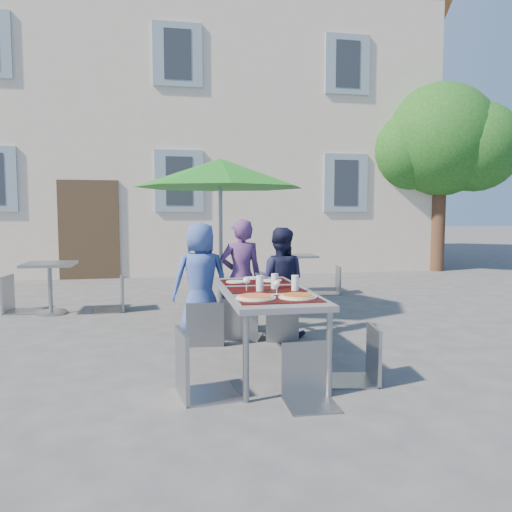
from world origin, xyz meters
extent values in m
plane|color=#434345|center=(0.00, 0.00, 0.00)|extent=(90.00, 90.00, 0.00)
cube|color=beige|center=(0.00, 11.50, 3.50)|extent=(13.00, 8.00, 7.00)
cube|color=brown|center=(0.00, 11.50, 7.00)|extent=(13.60, 8.20, 8.20)
cube|color=#3F2E1E|center=(-2.00, 7.47, 1.10)|extent=(1.30, 0.06, 2.20)
cube|color=gray|center=(0.00, 7.47, 2.20)|extent=(1.10, 0.06, 1.40)
cube|color=#262B33|center=(0.00, 7.45, 2.20)|extent=(0.60, 0.04, 1.10)
cube|color=gray|center=(0.00, 7.47, 5.00)|extent=(1.10, 0.06, 1.40)
cube|color=#262B33|center=(0.00, 7.45, 5.00)|extent=(0.60, 0.04, 1.10)
cube|color=gray|center=(4.00, 7.47, 2.20)|extent=(1.10, 0.06, 1.40)
cube|color=#262B33|center=(4.00, 7.45, 2.20)|extent=(0.60, 0.04, 1.10)
cube|color=gray|center=(4.00, 7.47, 5.00)|extent=(1.10, 0.06, 1.40)
cube|color=#262B33|center=(4.00, 7.45, 5.00)|extent=(0.60, 0.04, 1.10)
cylinder|color=#492F1F|center=(6.50, 7.50, 1.40)|extent=(0.36, 0.36, 2.80)
sphere|color=#134913|center=(6.50, 7.50, 3.30)|extent=(2.80, 2.80, 2.80)
sphere|color=#134913|center=(5.70, 7.80, 3.00)|extent=(2.00, 2.00, 2.00)
sphere|color=#134913|center=(7.20, 7.10, 3.10)|extent=(2.20, 2.20, 2.20)
sphere|color=#134913|center=(6.70, 8.10, 3.80)|extent=(1.80, 1.80, 1.80)
cube|color=#4C4C51|center=(0.56, 0.50, 0.72)|extent=(0.80, 1.85, 0.05)
cylinder|color=gray|center=(0.22, -0.37, 0.35)|extent=(0.05, 0.05, 0.70)
cylinder|color=gray|center=(0.90, -0.37, 0.35)|extent=(0.05, 0.05, 0.70)
cylinder|color=gray|center=(0.22, 1.36, 0.35)|extent=(0.05, 0.05, 0.70)
cylinder|color=gray|center=(0.90, 1.36, 0.35)|extent=(0.05, 0.05, 0.70)
cube|color=black|center=(0.56, -0.05, 0.75)|extent=(0.70, 0.42, 0.01)
cube|color=black|center=(0.56, 0.50, 0.75)|extent=(0.70, 0.42, 0.01)
cube|color=black|center=(0.56, 1.05, 0.75)|extent=(0.70, 0.42, 0.01)
cylinder|color=white|center=(0.36, 0.00, 0.76)|extent=(0.34, 0.34, 0.01)
cylinder|color=tan|center=(0.36, 0.00, 0.77)|extent=(0.30, 0.30, 0.01)
cylinder|color=#A13B0F|center=(0.36, 0.00, 0.78)|extent=(0.26, 0.26, 0.01)
cylinder|color=white|center=(0.73, -0.02, 0.76)|extent=(0.33, 0.33, 0.01)
cylinder|color=tan|center=(0.73, -0.02, 0.77)|extent=(0.29, 0.29, 0.01)
cylinder|color=maroon|center=(0.73, -0.02, 0.78)|extent=(0.25, 0.25, 0.01)
cylinder|color=silver|center=(0.48, 0.40, 0.82)|extent=(0.07, 0.07, 0.15)
cylinder|color=silver|center=(0.65, 0.52, 0.82)|extent=(0.07, 0.07, 0.15)
cylinder|color=silver|center=(0.81, 0.36, 0.82)|extent=(0.07, 0.07, 0.15)
cylinder|color=silver|center=(0.36, 0.44, 0.75)|extent=(0.06, 0.06, 0.00)
cylinder|color=silver|center=(0.36, 0.44, 0.79)|extent=(0.01, 0.01, 0.08)
sphere|color=silver|center=(0.36, 0.44, 0.85)|extent=(0.06, 0.06, 0.06)
cylinder|color=silver|center=(0.59, 0.19, 0.75)|extent=(0.06, 0.06, 0.00)
cylinder|color=silver|center=(0.59, 0.19, 0.79)|extent=(0.01, 0.01, 0.08)
sphere|color=silver|center=(0.59, 0.19, 0.85)|extent=(0.06, 0.06, 0.06)
cylinder|color=white|center=(0.35, 1.03, 0.76)|extent=(0.22, 0.22, 0.01)
cube|color=#9DA0A5|center=(0.49, 1.03, 0.76)|extent=(0.02, 0.18, 0.00)
cylinder|color=white|center=(0.74, 1.05, 0.76)|extent=(0.22, 0.22, 0.01)
cube|color=#9DA0A5|center=(0.88, 1.05, 0.76)|extent=(0.02, 0.18, 0.00)
cylinder|color=white|center=(0.58, 1.29, 0.76)|extent=(0.22, 0.22, 0.01)
cube|color=#9DA0A5|center=(0.72, 1.29, 0.76)|extent=(0.02, 0.18, 0.00)
imported|color=#39539C|center=(0.04, 1.81, 0.69)|extent=(0.73, 0.53, 1.37)
imported|color=#543165|center=(0.53, 1.83, 0.70)|extent=(0.52, 0.35, 1.40)
imported|color=#191B38|center=(0.97, 1.66, 0.65)|extent=(0.72, 0.55, 1.31)
cube|color=gray|center=(0.06, 1.50, 0.45)|extent=(0.45, 0.45, 0.03)
cube|color=gray|center=(0.04, 1.31, 0.69)|extent=(0.42, 0.06, 0.49)
cylinder|color=gray|center=(0.25, 1.67, 0.22)|extent=(0.02, 0.02, 0.44)
cylinder|color=gray|center=(-0.10, 1.69, 0.22)|extent=(0.02, 0.02, 0.44)
cylinder|color=gray|center=(0.22, 1.31, 0.22)|extent=(0.02, 0.02, 0.44)
cylinder|color=gray|center=(-0.13, 1.34, 0.22)|extent=(0.02, 0.02, 0.44)
cube|color=gray|center=(0.53, 1.65, 0.44)|extent=(0.53, 0.53, 0.03)
cube|color=gray|center=(0.46, 1.47, 0.68)|extent=(0.40, 0.17, 0.49)
cylinder|color=gray|center=(0.75, 1.76, 0.22)|extent=(0.02, 0.02, 0.43)
cylinder|color=gray|center=(0.42, 1.88, 0.22)|extent=(0.02, 0.02, 0.43)
cylinder|color=gray|center=(0.64, 1.43, 0.22)|extent=(0.02, 0.02, 0.43)
cylinder|color=gray|center=(0.30, 1.55, 0.22)|extent=(0.02, 0.02, 0.43)
cube|color=gray|center=(0.97, 1.48, 0.40)|extent=(0.46, 0.46, 0.03)
cube|color=gray|center=(0.92, 1.31, 0.62)|extent=(0.37, 0.13, 0.44)
cylinder|color=gray|center=(1.17, 1.59, 0.20)|extent=(0.02, 0.02, 0.39)
cylinder|color=gray|center=(0.86, 1.68, 0.20)|extent=(0.02, 0.02, 0.39)
cylinder|color=gray|center=(1.08, 1.29, 0.20)|extent=(0.02, 0.02, 0.39)
cylinder|color=gray|center=(0.77, 1.37, 0.20)|extent=(0.02, 0.02, 0.39)
cube|color=gray|center=(-0.05, -0.16, 0.49)|extent=(0.52, 0.52, 0.03)
cube|color=gray|center=(-0.27, -0.19, 0.77)|extent=(0.10, 0.46, 0.55)
cylinder|color=gray|center=(0.17, -0.33, 0.24)|extent=(0.02, 0.02, 0.48)
cylinder|color=gray|center=(0.11, 0.06, 0.24)|extent=(0.02, 0.02, 0.48)
cylinder|color=gray|center=(-0.22, -0.38, 0.24)|extent=(0.02, 0.02, 0.48)
cylinder|color=gray|center=(-0.27, 0.01, 0.24)|extent=(0.02, 0.02, 0.48)
cube|color=gray|center=(1.21, -0.06, 0.44)|extent=(0.47, 0.47, 0.03)
cube|color=gray|center=(1.40, -0.09, 0.69)|extent=(0.09, 0.41, 0.49)
cylinder|color=gray|center=(1.06, 0.14, 0.22)|extent=(0.02, 0.02, 0.43)
cylinder|color=gray|center=(1.01, -0.21, 0.22)|extent=(0.02, 0.02, 0.43)
cylinder|color=gray|center=(1.41, 0.08, 0.22)|extent=(0.02, 0.02, 0.43)
cylinder|color=gray|center=(1.36, -0.27, 0.22)|extent=(0.02, 0.02, 0.43)
cube|color=gray|center=(0.70, -0.53, 0.41)|extent=(0.39, 0.39, 0.03)
cube|color=gray|center=(0.70, -0.35, 0.64)|extent=(0.39, 0.04, 0.46)
cylinder|color=gray|center=(0.53, -0.69, 0.20)|extent=(0.02, 0.02, 0.40)
cylinder|color=gray|center=(0.86, -0.70, 0.20)|extent=(0.02, 0.02, 0.40)
cylinder|color=gray|center=(0.54, -0.36, 0.20)|extent=(0.02, 0.02, 0.40)
cylinder|color=gray|center=(0.87, -0.37, 0.20)|extent=(0.02, 0.02, 0.40)
cylinder|color=#9DA0A5|center=(0.41, 2.93, 0.05)|extent=(0.50, 0.50, 0.09)
cylinder|color=gray|center=(0.41, 2.93, 1.04)|extent=(0.06, 0.06, 2.08)
cone|color=#1A771D|center=(0.41, 2.93, 2.04)|extent=(2.40, 2.40, 0.41)
cylinder|color=#9DA0A5|center=(-2.03, 3.54, 0.02)|extent=(0.44, 0.44, 0.04)
cylinder|color=gray|center=(-2.03, 3.54, 0.35)|extent=(0.06, 0.06, 0.70)
cube|color=gray|center=(-2.03, 3.54, 0.73)|extent=(0.70, 0.70, 0.04)
cube|color=gray|center=(-2.46, 3.77, 0.50)|extent=(0.50, 0.50, 0.03)
cube|color=gray|center=(-2.68, 3.79, 0.77)|extent=(0.07, 0.47, 0.55)
cylinder|color=gray|center=(-2.28, 3.55, 0.24)|extent=(0.02, 0.02, 0.49)
cylinder|color=gray|center=(-2.25, 3.95, 0.24)|extent=(0.02, 0.02, 0.49)
cylinder|color=gray|center=(-2.67, 3.59, 0.24)|extent=(0.02, 0.02, 0.49)
cylinder|color=gray|center=(-2.64, 3.98, 0.24)|extent=(0.02, 0.02, 0.49)
cube|color=gray|center=(-1.22, 3.61, 0.47)|extent=(0.49, 0.49, 0.03)
cube|color=gray|center=(-1.02, 3.64, 0.73)|extent=(0.09, 0.44, 0.52)
cylinder|color=gray|center=(-1.44, 3.77, 0.23)|extent=(0.02, 0.02, 0.46)
cylinder|color=gray|center=(-1.39, 3.40, 0.23)|extent=(0.02, 0.02, 0.46)
cylinder|color=gray|center=(-1.06, 3.82, 0.23)|extent=(0.02, 0.02, 0.46)
cylinder|color=gray|center=(-1.01, 3.45, 0.23)|extent=(0.02, 0.02, 0.46)
cylinder|color=#9DA0A5|center=(2.04, 4.76, 0.02)|extent=(0.44, 0.44, 0.04)
cylinder|color=gray|center=(2.04, 4.76, 0.33)|extent=(0.06, 0.06, 0.66)
cube|color=gray|center=(2.04, 4.76, 0.69)|extent=(0.66, 0.66, 0.04)
cube|color=gray|center=(1.46, 4.30, 0.42)|extent=(0.44, 0.44, 0.03)
cube|color=gray|center=(1.28, 4.27, 0.65)|extent=(0.08, 0.39, 0.47)
cylinder|color=gray|center=(1.65, 4.15, 0.21)|extent=(0.02, 0.02, 0.41)
cylinder|color=gray|center=(1.61, 4.48, 0.21)|extent=(0.02, 0.02, 0.41)
cylinder|color=gray|center=(1.32, 4.11, 0.21)|extent=(0.02, 0.02, 0.41)
cylinder|color=gray|center=(1.28, 4.44, 0.21)|extent=(0.02, 0.02, 0.41)
cube|color=gray|center=(2.55, 4.53, 0.46)|extent=(0.49, 0.49, 0.03)
cube|color=gray|center=(2.75, 4.50, 0.71)|extent=(0.10, 0.43, 0.51)
cylinder|color=gray|center=(2.41, 4.75, 0.22)|extent=(0.02, 0.02, 0.45)
cylinder|color=gray|center=(2.34, 4.39, 0.22)|extent=(0.02, 0.02, 0.45)
cylinder|color=gray|center=(2.76, 4.68, 0.22)|extent=(0.02, 0.02, 0.45)
cylinder|color=gray|center=(2.70, 4.32, 0.22)|extent=(0.02, 0.02, 0.45)
camera|label=1|loc=(-0.41, -4.12, 1.49)|focal=35.00mm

